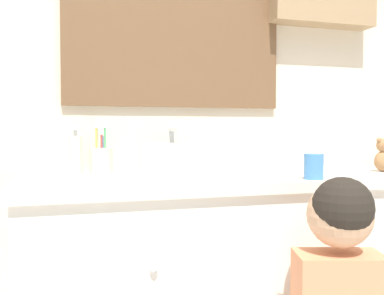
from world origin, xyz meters
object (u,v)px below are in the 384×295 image
toothbrush_holder (101,159)px  teddy_bear (383,156)px  drinking_cup (314,167)px  sink_basin (183,159)px  soap_dispenser (75,154)px

toothbrush_holder → teddy_bear: toothbrush_holder is taller
teddy_bear → drinking_cup: size_ratio=1.58×
sink_basin → drinking_cup: bearing=-30.4°
toothbrush_holder → teddy_bear: (1.04, -0.23, 0.01)m
sink_basin → teddy_bear: sink_basin is taller
sink_basin → toothbrush_holder: toothbrush_holder is taller
sink_basin → soap_dispenser: bearing=156.0°
drinking_cup → toothbrush_holder: bearing=149.1°
sink_basin → teddy_bear: bearing=-5.1°
sink_basin → soap_dispenser: (-0.36, 0.16, 0.01)m
sink_basin → toothbrush_holder: size_ratio=1.73×
toothbrush_holder → drinking_cup: 0.75m
sink_basin → soap_dispenser: soap_dispenser is taller
sink_basin → teddy_bear: 0.78m
soap_dispenser → teddy_bear: 1.15m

